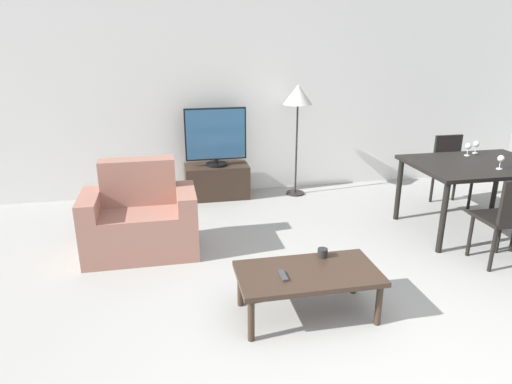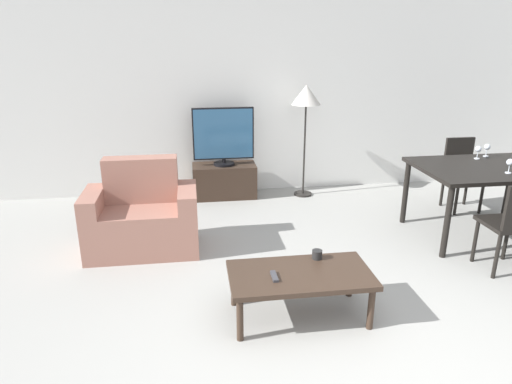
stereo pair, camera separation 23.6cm
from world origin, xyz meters
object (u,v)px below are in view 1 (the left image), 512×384
at_px(tv_stand, 217,181).
at_px(dining_chair_far, 450,166).
at_px(cup_white_near, 323,253).
at_px(armchair, 141,221).
at_px(coffee_table, 308,276).
at_px(wine_glass_right, 501,159).
at_px(remote_primary, 283,276).
at_px(wine_glass_left, 468,147).
at_px(wine_glass_center, 476,145).
at_px(floor_lamp, 298,99).
at_px(dining_chair_near, 507,216).
at_px(tv, 216,137).
at_px(dining_table, 477,170).

bearing_deg(tv_stand, dining_chair_far, -16.04).
xyz_separation_m(dining_chair_far, cup_white_near, (-2.33, -1.83, -0.09)).
bearing_deg(armchair, coffee_table, -46.81).
bearing_deg(wine_glass_right, remote_primary, -158.09).
xyz_separation_m(wine_glass_left, wine_glass_right, (-0.02, -0.56, 0.00)).
bearing_deg(tv_stand, wine_glass_left, -26.18).
xyz_separation_m(tv_stand, wine_glass_center, (2.87, -1.25, 0.65)).
distance_m(floor_lamp, wine_glass_center, 2.19).
bearing_deg(floor_lamp, dining_chair_near, -60.79).
height_order(armchair, tv_stand, armchair).
xyz_separation_m(tv_stand, cup_white_near, (0.54, -2.66, 0.19)).
bearing_deg(tv, wine_glass_right, -35.03).
relative_size(tv, coffee_table, 0.74).
xyz_separation_m(tv_stand, dining_chair_far, (2.88, -0.83, 0.28)).
xyz_separation_m(dining_chair_near, wine_glass_left, (0.32, 1.11, 0.37)).
bearing_deg(dining_table, wine_glass_right, -76.97).
height_order(armchair, wine_glass_left, same).
distance_m(dining_table, dining_chair_near, 0.87).
relative_size(floor_lamp, cup_white_near, 18.17).
bearing_deg(armchair, wine_glass_center, 3.56).
distance_m(tv, dining_chair_near, 3.43).
relative_size(dining_table, dining_chair_far, 1.60).
relative_size(cup_white_near, wine_glass_center, 0.56).
xyz_separation_m(coffee_table, cup_white_near, (0.18, 0.21, 0.08)).
bearing_deg(dining_table, dining_chair_far, 73.10).
relative_size(tv, dining_chair_far, 0.91).
bearing_deg(tv, tv_stand, 90.00).
relative_size(remote_primary, wine_glass_center, 1.03).
height_order(dining_chair_far, wine_glass_right, wine_glass_right).
distance_m(armchair, wine_glass_right, 3.68).
bearing_deg(remote_primary, armchair, 127.34).
relative_size(dining_table, floor_lamp, 0.95).
distance_m(armchair, dining_chair_near, 3.46).
relative_size(armchair, wine_glass_left, 7.46).
xyz_separation_m(tv_stand, dining_chair_near, (2.39, -2.45, 0.28)).
relative_size(armchair, coffee_table, 1.01).
bearing_deg(dining_table, remote_primary, -152.87).
distance_m(armchair, floor_lamp, 2.62).
relative_size(coffee_table, remote_primary, 7.19).
bearing_deg(wine_glass_left, armchair, -177.53).
height_order(dining_table, wine_glass_right, wine_glass_right).
relative_size(dining_chair_far, wine_glass_center, 6.00).
height_order(dining_chair_far, wine_glass_center, wine_glass_center).
xyz_separation_m(cup_white_near, wine_glass_right, (2.15, 0.77, 0.46)).
height_order(wine_glass_left, wine_glass_center, same).
distance_m(armchair, tv, 1.82).
height_order(coffee_table, dining_chair_far, dining_chair_far).
relative_size(dining_chair_far, wine_glass_left, 6.00).
distance_m(floor_lamp, wine_glass_left, 2.11).
bearing_deg(wine_glass_center, remote_primary, -148.66).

